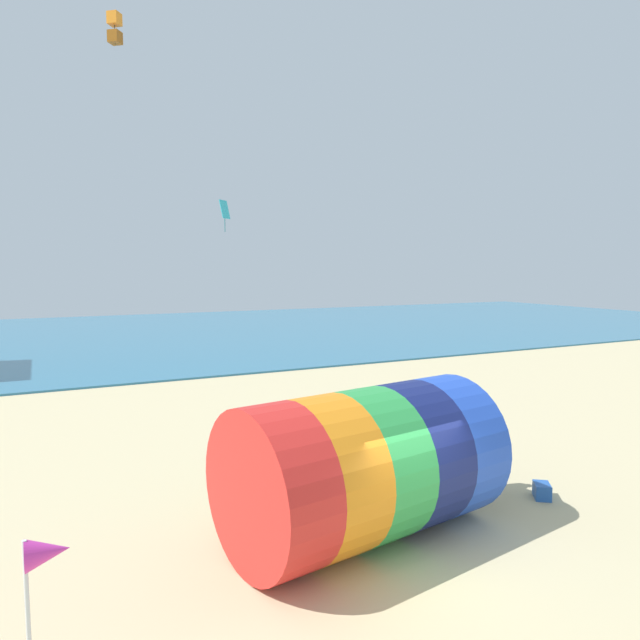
{
  "coord_description": "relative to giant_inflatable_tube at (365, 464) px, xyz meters",
  "views": [
    {
      "loc": [
        -6.25,
        -8.34,
        5.55
      ],
      "look_at": [
        -0.45,
        3.33,
        4.33
      ],
      "focal_mm": 32.0,
      "sensor_mm": 36.0,
      "label": 1
    }
  ],
  "objects": [
    {
      "name": "kite_orange_box",
      "position": [
        -2.86,
        13.39,
        12.81
      ],
      "size": [
        0.58,
        0.58,
        1.17
      ],
      "color": "orange"
    },
    {
      "name": "cooler_box",
      "position": [
        4.86,
        -0.18,
        -1.37
      ],
      "size": [
        0.6,
        0.63,
        0.36
      ],
      "primitive_type": "cube",
      "rotation": [
        0.0,
        0.0,
        0.93
      ],
      "color": "#2659B2",
      "rests_on": "ground"
    },
    {
      "name": "ground_plane",
      "position": [
        0.43,
        -1.34,
        -1.55
      ],
      "size": [
        120.0,
        120.0,
        0.0
      ],
      "primitive_type": "plane",
      "color": "#CCBA8C"
    },
    {
      "name": "sea",
      "position": [
        0.43,
        37.98,
        -1.5
      ],
      "size": [
        120.0,
        40.0,
        0.1
      ],
      "primitive_type": "cube",
      "color": "teal",
      "rests_on": "ground"
    },
    {
      "name": "beach_flag",
      "position": [
        -5.86,
        -3.05,
        0.8
      ],
      "size": [
        0.47,
        0.36,
        2.64
      ],
      "color": "silver",
      "rests_on": "ground"
    },
    {
      "name": "giant_inflatable_tube",
      "position": [
        0.0,
        0.0,
        0.0
      ],
      "size": [
        5.97,
        3.95,
        3.09
      ],
      "color": "red",
      "rests_on": "ground"
    },
    {
      "name": "kite_cyan_diamond",
      "position": [
        1.44,
        14.03,
        6.41
      ],
      "size": [
        0.56,
        0.52,
        1.34
      ],
      "color": "#2DB2C6"
    },
    {
      "name": "kite_handler",
      "position": [
        3.84,
        0.88,
        -0.63
      ],
      "size": [
        0.42,
        0.39,
        1.77
      ],
      "color": "#383D56",
      "rests_on": "ground"
    }
  ]
}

